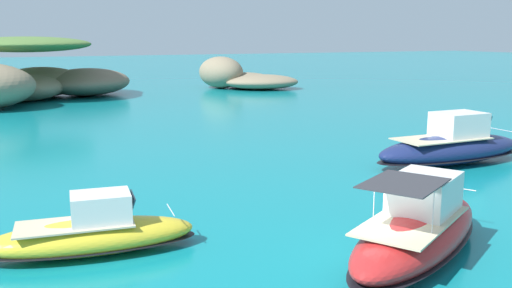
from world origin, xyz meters
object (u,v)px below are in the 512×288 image
object	(u,v)px
motorboat_yellow	(93,234)
motorboat_red	(418,229)
motorboat_navy	(451,147)
islet_large	(35,77)
islet_small	(240,78)

from	to	relation	value
motorboat_yellow	motorboat_red	world-z (taller)	motorboat_red
motorboat_yellow	motorboat_navy	distance (m)	21.73
islet_large	motorboat_navy	xyz separation A→B (m)	(18.96, -45.72, -1.69)
motorboat_yellow	motorboat_red	bearing A→B (deg)	-26.11
islet_large	islet_small	xyz separation A→B (m)	(27.34, 3.36, -1.18)
islet_large	motorboat_red	xyz separation A→B (m)	(7.76, -55.70, -1.77)
islet_small	motorboat_yellow	xyz separation A→B (m)	(-29.49, -54.21, -0.80)
islet_small	motorboat_red	bearing A→B (deg)	-108.35
islet_small	motorboat_yellow	size ratio (longest dim) A/B	1.88
motorboat_red	motorboat_yellow	bearing A→B (deg)	153.89
motorboat_navy	motorboat_red	bearing A→B (deg)	-138.29
motorboat_yellow	motorboat_navy	world-z (taller)	motorboat_navy
motorboat_yellow	motorboat_navy	xyz separation A→B (m)	(21.11, 5.13, 0.30)
islet_large	motorboat_yellow	xyz separation A→B (m)	(-2.15, -50.85, -1.98)
motorboat_red	islet_large	bearing A→B (deg)	97.93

